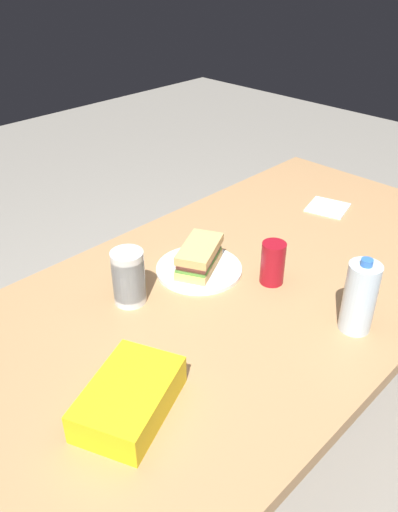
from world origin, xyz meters
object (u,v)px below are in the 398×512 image
at_px(dining_table, 237,310).
at_px(paper_plate, 199,269).
at_px(sandwich, 199,256).
at_px(soda_can_red, 273,263).
at_px(water_bottle_tall, 360,297).
at_px(plastic_cup_stack, 129,277).
at_px(chip_bag, 129,398).

distance_m(dining_table, paper_plate, 0.16).
bearing_deg(sandwich, soda_can_red, 120.60).
relative_size(soda_can_red, water_bottle_tall, 0.62).
xyz_separation_m(dining_table, plastic_cup_stack, (0.25, -0.16, 0.16)).
bearing_deg(water_bottle_tall, soda_can_red, -93.34).
bearing_deg(dining_table, soda_can_red, 147.97).
distance_m(chip_bag, water_bottle_tall, 0.58).
relative_size(paper_plate, water_bottle_tall, 1.24).
distance_m(sandwich, soda_can_red, 0.21).
bearing_deg(water_bottle_tall, sandwich, -78.59).
relative_size(dining_table, chip_bag, 7.91).
height_order(paper_plate, plastic_cup_stack, plastic_cup_stack).
distance_m(soda_can_red, plastic_cup_stack, 0.39).
xyz_separation_m(chip_bag, water_bottle_tall, (-0.55, 0.19, 0.06)).
xyz_separation_m(soda_can_red, chip_bag, (0.56, 0.08, -0.03)).
height_order(dining_table, plastic_cup_stack, plastic_cup_stack).
bearing_deg(water_bottle_tall, chip_bag, -19.12).
distance_m(paper_plate, soda_can_red, 0.21).
height_order(soda_can_red, plastic_cup_stack, plastic_cup_stack).
bearing_deg(sandwich, chip_bag, 28.93).
distance_m(paper_plate, chip_bag, 0.53).
bearing_deg(dining_table, paper_plate, -80.84).
bearing_deg(dining_table, water_bottle_tall, 101.77).
xyz_separation_m(dining_table, water_bottle_tall, (-0.07, 0.32, 0.17)).
xyz_separation_m(sandwich, soda_can_red, (-0.10, 0.18, 0.01)).
distance_m(paper_plate, water_bottle_tall, 0.46).
distance_m(dining_table, water_bottle_tall, 0.37).
bearing_deg(soda_can_red, dining_table, -32.03).
bearing_deg(plastic_cup_stack, chip_bag, 50.80).
distance_m(dining_table, sandwich, 0.19).
xyz_separation_m(paper_plate, water_bottle_tall, (-0.09, 0.44, 0.09)).
bearing_deg(dining_table, sandwich, -79.48).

